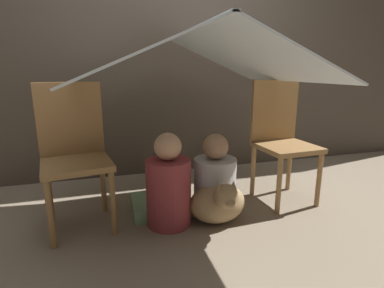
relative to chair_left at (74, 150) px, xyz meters
name	(u,v)px	position (x,y,z in m)	size (l,w,h in m)	color
ground_plane	(194,216)	(0.76, -0.14, -0.50)	(8.80, 8.80, 0.00)	gray
wall_back	(163,42)	(0.76, 0.88, 0.75)	(7.00, 0.05, 2.50)	#4C4238
chair_left	(74,150)	(0.00, 0.00, 0.00)	(0.46, 0.46, 0.92)	olive
chair_right	(281,136)	(1.50, 0.00, 0.00)	(0.43, 0.43, 0.92)	olive
sheet_canopy	(192,56)	(0.76, -0.08, 0.58)	(1.49, 1.32, 0.33)	silver
person_front	(169,187)	(0.57, -0.18, -0.24)	(0.29, 0.29, 0.62)	maroon
person_second	(215,182)	(0.91, -0.14, -0.26)	(0.29, 0.29, 0.58)	#B2B2B7
dog	(219,202)	(0.88, -0.27, -0.35)	(0.38, 0.38, 0.34)	#9E7F56
floor_cushion	(161,205)	(0.55, 0.00, -0.45)	(0.41, 0.33, 0.10)	#7FB27F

